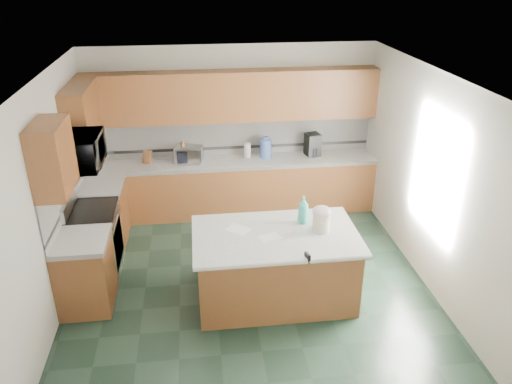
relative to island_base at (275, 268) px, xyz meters
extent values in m
plane|color=black|center=(-0.29, 0.41, -0.43)|extent=(4.60, 4.60, 0.00)
plane|color=white|center=(-0.29, 0.41, 2.27)|extent=(4.60, 4.60, 0.00)
cube|color=silver|center=(-0.29, 2.73, 0.92)|extent=(4.60, 0.04, 2.70)
cube|color=silver|center=(-0.29, -1.91, 0.92)|extent=(4.60, 0.04, 2.70)
cube|color=silver|center=(-2.61, 0.41, 0.92)|extent=(0.04, 4.60, 2.70)
cube|color=silver|center=(2.03, 0.41, 0.92)|extent=(0.04, 4.60, 2.70)
cube|color=#3F1F0C|center=(-0.29, 2.41, 0.00)|extent=(4.60, 0.60, 0.86)
cube|color=white|center=(-0.29, 2.41, 0.46)|extent=(4.60, 0.64, 0.06)
cube|color=#3F1F0C|center=(-0.29, 2.54, 1.51)|extent=(4.60, 0.33, 0.78)
cube|color=silver|center=(-0.29, 2.69, 0.81)|extent=(4.60, 0.02, 0.63)
cube|color=black|center=(-0.29, 2.69, 0.61)|extent=(4.60, 0.01, 0.05)
cube|color=#3F1F0C|center=(-2.29, 1.70, 0.00)|extent=(0.60, 0.82, 0.86)
cube|color=white|center=(-2.29, 1.70, 0.46)|extent=(0.64, 0.82, 0.06)
cube|color=#3F1F0C|center=(-2.29, 0.17, 0.00)|extent=(0.60, 0.72, 0.86)
cube|color=white|center=(-2.29, 0.17, 0.46)|extent=(0.64, 0.72, 0.06)
cube|color=silver|center=(-2.58, 0.96, 0.81)|extent=(0.02, 2.30, 0.63)
cube|color=black|center=(-2.57, 0.96, 0.61)|extent=(0.01, 2.30, 0.05)
cube|color=#3F1F0C|center=(-2.42, 1.83, 1.51)|extent=(0.33, 1.09, 0.78)
cube|color=#3F1F0C|center=(-2.42, 0.17, 1.51)|extent=(0.33, 0.72, 0.78)
cube|color=#B7B7BC|center=(-2.29, 0.91, 0.01)|extent=(0.60, 0.76, 0.88)
cube|color=black|center=(-2.00, 0.91, -0.03)|extent=(0.02, 0.68, 0.55)
cube|color=black|center=(-2.29, 0.91, 0.47)|extent=(0.62, 0.78, 0.04)
cylinder|color=#B7B7BC|center=(-1.97, 0.91, 0.35)|extent=(0.02, 0.66, 0.02)
cube|color=#B7B7BC|center=(-2.55, 0.91, 0.59)|extent=(0.06, 0.76, 0.18)
imported|color=#B7B7BC|center=(-2.29, 0.91, 1.30)|extent=(0.50, 0.73, 0.41)
cube|color=#3F1F0C|center=(0.00, 0.00, 0.00)|extent=(1.87, 1.07, 0.86)
cube|color=white|center=(0.00, 0.00, 0.46)|extent=(1.97, 1.17, 0.06)
cylinder|color=white|center=(0.00, -0.58, 0.46)|extent=(1.97, 0.07, 0.06)
cylinder|color=beige|center=(0.55, 0.01, 0.60)|extent=(0.24, 0.24, 0.22)
ellipsoid|color=#EDBDCC|center=(0.55, 0.01, 0.74)|extent=(0.23, 0.23, 0.14)
cylinder|color=tan|center=(0.55, 0.01, 0.79)|extent=(0.07, 0.03, 0.03)
sphere|color=tan|center=(0.51, 0.01, 0.79)|extent=(0.04, 0.04, 0.04)
sphere|color=tan|center=(0.59, 0.01, 0.79)|extent=(0.04, 0.04, 0.04)
imported|color=#35B6A0|center=(0.38, 0.22, 0.67)|extent=(0.16, 0.16, 0.36)
cube|color=white|center=(-0.08, -0.08, 0.49)|extent=(0.30, 0.26, 0.00)
cube|color=white|center=(-0.43, 0.16, 0.49)|extent=(0.34, 0.33, 0.00)
cube|color=black|center=(0.26, -0.56, 0.50)|extent=(0.06, 0.10, 0.09)
cylinder|color=black|center=(0.26, -0.62, 0.48)|extent=(0.02, 0.07, 0.02)
cube|color=#472814|center=(-1.66, 2.46, 0.60)|extent=(0.16, 0.19, 0.23)
cylinder|color=black|center=(-1.09, 2.49, 0.56)|extent=(0.11, 0.11, 0.13)
cylinder|color=#472814|center=(-1.09, 2.49, 0.72)|extent=(0.06, 0.06, 0.20)
cube|color=#B7B7BC|center=(-1.00, 2.46, 0.61)|extent=(0.47, 0.37, 0.24)
cube|color=black|center=(-1.00, 2.32, 0.61)|extent=(0.38, 0.01, 0.20)
cylinder|color=white|center=(-0.05, 2.51, 0.61)|extent=(0.11, 0.11, 0.24)
cylinder|color=#B7B7BC|center=(-0.05, 2.51, 0.50)|extent=(0.16, 0.16, 0.01)
cylinder|color=#4363A8|center=(0.24, 2.47, 0.65)|extent=(0.19, 0.19, 0.32)
cylinder|color=#4363A8|center=(0.24, 2.47, 0.83)|extent=(0.09, 0.09, 0.05)
cube|color=black|center=(1.02, 2.49, 0.67)|extent=(0.26, 0.27, 0.37)
cylinder|color=black|center=(1.02, 2.43, 0.57)|extent=(0.15, 0.15, 0.15)
imported|color=white|center=(1.05, 2.46, 0.60)|extent=(0.11, 0.11, 0.22)
cylinder|color=red|center=(1.05, 2.46, 0.72)|extent=(0.02, 0.02, 0.03)
cube|color=white|center=(2.00, 0.21, 1.07)|extent=(0.02, 1.40, 1.10)
camera|label=1|loc=(-0.88, -5.06, 3.47)|focal=35.00mm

